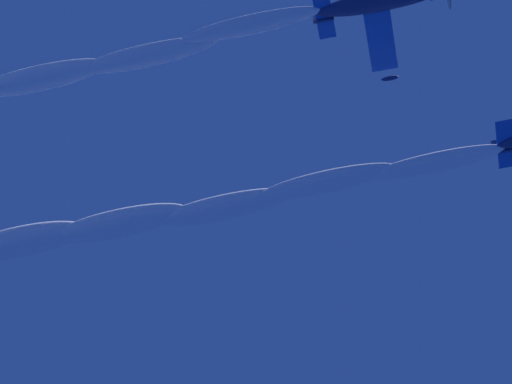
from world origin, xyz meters
TOP-DOWN VIEW (x-y plane):
  - airplane_left_wingman at (9.07, 0.10)m, footprint 8.24×8.34m

SIDE VIEW (x-z plane):
  - airplane_left_wingman at x=9.07m, z-range 66.16..70.11m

